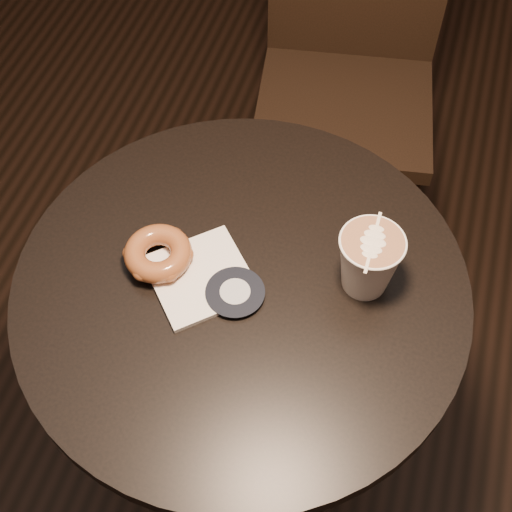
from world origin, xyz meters
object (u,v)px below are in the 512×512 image
at_px(cafe_table, 243,343).
at_px(latte_cup, 368,263).
at_px(doughnut, 158,253).
at_px(pastry_bag, 201,277).
at_px(chair, 352,42).

xyz_separation_m(cafe_table, latte_cup, (0.18, 0.05, 0.25)).
xyz_separation_m(cafe_table, doughnut, (-0.13, -0.00, 0.22)).
height_order(cafe_table, pastry_bag, pastry_bag).
xyz_separation_m(doughnut, latte_cup, (0.31, 0.05, 0.03)).
distance_m(pastry_bag, latte_cup, 0.25).
bearing_deg(doughnut, chair, 79.75).
relative_size(pastry_bag, doughnut, 1.37).
distance_m(cafe_table, pastry_bag, 0.21).
distance_m(chair, pastry_bag, 0.84).
relative_size(chair, latte_cup, 9.68).
bearing_deg(doughnut, latte_cup, 9.97).
xyz_separation_m(chair, doughnut, (-0.15, -0.81, 0.19)).
relative_size(cafe_table, doughnut, 7.15).
bearing_deg(pastry_bag, doughnut, 130.44).
xyz_separation_m(cafe_table, chair, (0.02, 0.81, 0.03)).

